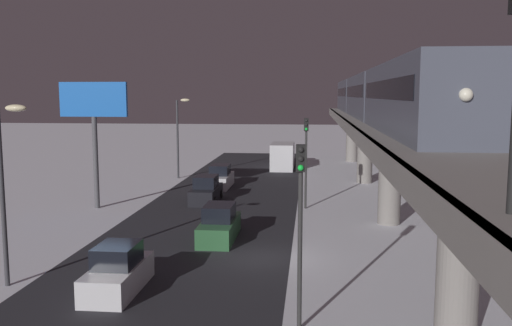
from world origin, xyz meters
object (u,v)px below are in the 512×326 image
delivery_van (283,156)px  traffic_light_mid (306,150)px  subway_train (372,95)px  sedan_white_2 (220,178)px  sedan_green (219,225)px  traffic_light_near (300,210)px  commercial_billboard (94,112)px  sedan_black (206,191)px  sedan_white (118,272)px

delivery_van → traffic_light_mid: 21.61m
subway_train → traffic_light_mid: subway_train is taller
sedan_white_2 → subway_train: bearing=177.4°
sedan_green → traffic_light_near: size_ratio=0.75×
traffic_light_mid → commercial_billboard: (14.78, 1.30, 2.63)m
sedan_green → sedan_white_2: 17.22m
traffic_light_near → commercial_billboard: commercial_billboard is taller
sedan_green → subway_train: bearing=58.8°
commercial_billboard → traffic_light_near: bearing=128.1°
sedan_black → commercial_billboard: size_ratio=0.52×
subway_train → sedan_white_2: subway_train is taller
traffic_light_near → traffic_light_mid: 20.14m
sedan_green → sedan_white: (2.80, 8.42, -0.00)m
sedan_green → sedan_white_2: same height
sedan_white → sedan_black: bearing=-90.0°
sedan_black → sedan_white_2: bearing=-90.0°
sedan_white_2 → traffic_light_near: size_ratio=0.75×
sedan_white_2 → delivery_van: 13.90m
sedan_white → sedan_white_2: same height
subway_train → delivery_van: subway_train is taller
sedan_white → sedan_white_2: 25.42m
sedan_green → commercial_billboard: size_ratio=0.54×
subway_train → traffic_light_mid: bearing=55.5°
traffic_light_mid → subway_train: bearing=-124.5°
sedan_white_2 → traffic_light_near: traffic_light_near is taller
sedan_green → delivery_van: size_ratio=0.65×
sedan_white_2 → traffic_light_mid: traffic_light_mid is taller
traffic_light_mid → commercial_billboard: bearing=5.0°
sedan_black → commercial_billboard: 9.95m
sedan_white → sedan_white_2: bearing=-90.0°
commercial_billboard → sedan_black: bearing=-157.1°
sedan_green → commercial_billboard: 13.93m
delivery_van → traffic_light_mid: bearing=97.2°
commercial_billboard → traffic_light_mid: bearing=-175.0°
subway_train → traffic_light_near: (5.24, 27.79, -3.76)m
subway_train → delivery_van: (7.94, -13.61, -6.60)m
traffic_light_mid → sedan_green: bearing=61.8°
subway_train → sedan_green: 20.49m
sedan_white → traffic_light_mid: (-7.50, -17.21, 3.40)m
sedan_white_2 → traffic_light_near: bearing=104.8°
traffic_light_mid → delivery_van: bearing=-82.8°
sedan_white → commercial_billboard: commercial_billboard is taller
sedan_green → traffic_light_mid: size_ratio=0.75×
traffic_light_near → sedan_black: bearing=-71.1°
sedan_white_2 → sedan_white: bearing=90.0°
sedan_white_2 → traffic_light_mid: (-7.50, 8.21, 3.40)m
sedan_black → traffic_light_near: traffic_light_near is taller
sedan_white → sedan_white_2: (0.00, -25.42, 0.00)m
sedan_green → traffic_light_near: (-4.70, 11.36, 3.40)m
traffic_light_near → commercial_billboard: (14.78, -18.84, 2.63)m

